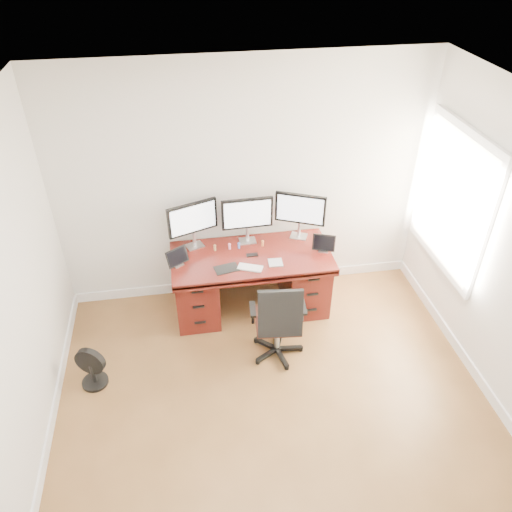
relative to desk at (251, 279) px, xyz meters
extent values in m
plane|color=brown|center=(0.00, -1.83, -0.40)|extent=(4.50, 4.50, 0.00)
cube|color=silver|center=(0.00, 0.42, 0.95)|extent=(4.00, 0.10, 2.70)
cube|color=white|center=(1.97, -0.33, 1.00)|extent=(0.04, 1.30, 1.50)
cube|color=white|center=(1.95, -0.33, 1.00)|extent=(0.01, 1.15, 1.35)
cube|color=#4B130F|center=(0.00, -0.03, 0.32)|extent=(1.70, 0.80, 0.05)
cube|color=#4B130F|center=(-0.60, 0.00, -0.05)|extent=(0.45, 0.70, 0.70)
cube|color=#4B130F|center=(0.60, 0.00, -0.05)|extent=(0.45, 0.70, 0.70)
cube|color=#370D0A|center=(0.00, 0.27, 0.10)|extent=(0.74, 0.03, 0.40)
cylinder|color=black|center=(0.15, -0.74, -0.37)|extent=(0.56, 0.56, 0.07)
cylinder|color=silver|center=(0.15, -0.74, -0.15)|extent=(0.05, 0.05, 0.36)
cube|color=#391711|center=(0.15, -0.74, 0.03)|extent=(0.47, 0.46, 0.06)
cube|color=black|center=(0.13, -0.94, 0.31)|extent=(0.42, 0.09, 0.50)
cube|color=black|center=(-0.10, -0.71, 0.20)|extent=(0.08, 0.22, 0.03)
cube|color=black|center=(0.39, -0.76, 0.20)|extent=(0.08, 0.22, 0.03)
cylinder|color=black|center=(-1.67, -0.85, -0.39)|extent=(0.25, 0.25, 0.03)
cylinder|color=black|center=(-1.67, -0.85, -0.27)|extent=(0.04, 0.04, 0.21)
cylinder|color=black|center=(-1.67, -0.85, -0.12)|extent=(0.29, 0.17, 0.29)
cube|color=silver|center=(-0.58, 0.24, 0.35)|extent=(0.22, 0.19, 0.01)
cylinder|color=silver|center=(-0.58, 0.24, 0.44)|extent=(0.04, 0.04, 0.18)
cube|color=black|center=(-0.58, 0.24, 0.70)|extent=(0.53, 0.22, 0.35)
cube|color=white|center=(-0.57, 0.22, 0.70)|extent=(0.47, 0.18, 0.30)
cube|color=silver|center=(0.00, 0.24, 0.35)|extent=(0.18, 0.15, 0.01)
cylinder|color=silver|center=(0.00, 0.24, 0.44)|extent=(0.04, 0.04, 0.18)
cube|color=black|center=(0.00, 0.24, 0.70)|extent=(0.55, 0.05, 0.35)
cube|color=white|center=(0.00, 0.22, 0.70)|extent=(0.50, 0.02, 0.30)
cube|color=silver|center=(0.58, 0.24, 0.35)|extent=(0.22, 0.20, 0.01)
cylinder|color=silver|center=(0.58, 0.24, 0.44)|extent=(0.04, 0.04, 0.18)
cube|color=black|center=(0.58, 0.24, 0.70)|extent=(0.51, 0.26, 0.35)
cube|color=white|center=(0.57, 0.22, 0.70)|extent=(0.46, 0.21, 0.30)
cube|color=silver|center=(-0.77, -0.08, 0.35)|extent=(0.13, 0.12, 0.01)
cube|color=black|center=(-0.77, -0.08, 0.45)|extent=(0.24, 0.18, 0.17)
cube|color=silver|center=(0.78, -0.08, 0.35)|extent=(0.12, 0.11, 0.01)
cube|color=black|center=(0.78, -0.08, 0.45)|extent=(0.25, 0.15, 0.17)
cube|color=silver|center=(-0.05, -0.26, 0.36)|extent=(0.27, 0.20, 0.01)
cube|color=#B7BABF|center=(0.22, -0.21, 0.35)|extent=(0.15, 0.15, 0.01)
cube|color=black|center=(-0.29, -0.23, 0.35)|extent=(0.27, 0.20, 0.01)
cube|color=black|center=(0.01, -0.03, 0.35)|extent=(0.12, 0.06, 0.01)
cylinder|color=olive|center=(-0.37, 0.12, 0.37)|extent=(0.03, 0.03, 0.05)
sphere|color=olive|center=(-0.37, 0.12, 0.41)|extent=(0.03, 0.03, 0.03)
cylinder|color=pink|center=(-0.21, 0.12, 0.37)|extent=(0.03, 0.03, 0.05)
sphere|color=pink|center=(-0.21, 0.12, 0.41)|extent=(0.03, 0.03, 0.03)
cylinder|color=#537DE3|center=(-0.11, 0.12, 0.37)|extent=(0.03, 0.03, 0.05)
sphere|color=#537DE3|center=(-0.11, 0.12, 0.41)|extent=(0.03, 0.03, 0.03)
cylinder|color=#EB8C42|center=(0.15, 0.12, 0.37)|extent=(0.03, 0.03, 0.05)
sphere|color=#EB8C42|center=(0.15, 0.12, 0.41)|extent=(0.03, 0.03, 0.03)
camera|label=1|loc=(-0.66, -4.28, 3.42)|focal=35.00mm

